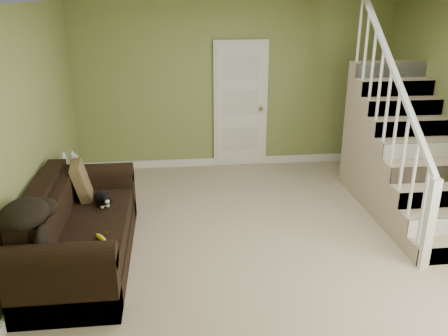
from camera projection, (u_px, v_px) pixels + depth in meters
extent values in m
cube|color=tan|center=(265.00, 246.00, 5.37)|extent=(5.00, 5.50, 0.01)
cube|color=white|center=(273.00, 3.00, 4.46)|extent=(5.00, 5.50, 0.01)
cube|color=olive|center=(234.00, 86.00, 7.48)|extent=(5.00, 0.04, 2.60)
cube|color=olive|center=(378.00, 293.00, 2.36)|extent=(5.00, 0.04, 2.60)
cube|color=olive|center=(19.00, 144.00, 4.66)|extent=(0.04, 5.50, 2.60)
cube|color=white|center=(234.00, 161.00, 7.88)|extent=(5.00, 0.04, 0.12)
cube|color=white|center=(39.00, 254.00, 5.10)|extent=(0.04, 5.50, 0.12)
cube|color=white|center=(240.00, 105.00, 7.56)|extent=(0.86, 0.05, 2.02)
cube|color=white|center=(241.00, 106.00, 7.54)|extent=(0.78, 0.04, 1.96)
sphere|color=olive|center=(261.00, 109.00, 7.55)|extent=(0.07, 0.07, 0.07)
cylinder|color=white|center=(424.00, 204.00, 4.87)|extent=(0.04, 0.04, 0.90)
cube|color=tan|center=(444.00, 229.00, 5.33)|extent=(1.00, 0.27, 0.40)
cylinder|color=white|center=(414.00, 177.00, 5.05)|extent=(0.04, 0.04, 0.90)
cube|color=tan|center=(432.00, 211.00, 5.54)|extent=(1.00, 0.27, 0.60)
cylinder|color=white|center=(404.00, 151.00, 5.23)|extent=(0.04, 0.04, 0.90)
cube|color=tan|center=(422.00, 194.00, 5.76)|extent=(1.00, 0.27, 0.80)
cylinder|color=white|center=(396.00, 127.00, 5.42)|extent=(0.04, 0.04, 0.90)
cube|color=tan|center=(413.00, 178.00, 5.98)|extent=(1.00, 0.27, 1.00)
cylinder|color=white|center=(388.00, 105.00, 5.60)|extent=(0.04, 0.04, 0.90)
cube|color=tan|center=(404.00, 163.00, 6.19)|extent=(1.00, 0.27, 1.20)
cylinder|color=white|center=(380.00, 84.00, 5.78)|extent=(0.04, 0.04, 0.90)
cube|color=tan|center=(395.00, 149.00, 6.41)|extent=(1.00, 0.27, 1.40)
cylinder|color=white|center=(373.00, 64.00, 5.96)|extent=(0.04, 0.04, 0.90)
cube|color=tan|center=(388.00, 137.00, 6.62)|extent=(1.00, 0.27, 1.60)
cylinder|color=white|center=(366.00, 45.00, 6.14)|extent=(0.04, 0.04, 0.90)
cube|color=tan|center=(381.00, 125.00, 6.84)|extent=(1.00, 0.27, 1.80)
cylinder|color=white|center=(360.00, 28.00, 6.32)|extent=(0.04, 0.04, 0.90)
cube|color=white|center=(429.00, 224.00, 4.78)|extent=(0.09, 0.09, 1.00)
cube|color=white|center=(392.00, 66.00, 5.44)|extent=(0.06, 2.46, 1.84)
cube|color=black|center=(85.00, 250.00, 5.03)|extent=(0.95, 2.20, 0.25)
cube|color=black|center=(92.00, 230.00, 4.96)|extent=(0.72, 1.66, 0.22)
cube|color=black|center=(64.00, 289.00, 4.06)|extent=(0.95, 0.25, 0.62)
cube|color=black|center=(96.00, 197.00, 5.88)|extent=(0.95, 0.25, 0.62)
cylinder|color=black|center=(59.00, 258.00, 3.95)|extent=(0.95, 0.25, 0.25)
cylinder|color=black|center=(94.00, 174.00, 5.77)|extent=(0.95, 0.25, 0.25)
cube|color=black|center=(43.00, 215.00, 4.84)|extent=(0.20, 1.70, 0.63)
cube|color=black|center=(57.00, 208.00, 4.83)|extent=(0.14, 1.64, 0.35)
cube|color=black|center=(75.00, 192.00, 6.09)|extent=(0.49, 0.49, 0.57)
cylinder|color=white|center=(65.00, 166.00, 5.90)|extent=(0.06, 0.06, 0.20)
cylinder|color=blue|center=(65.00, 166.00, 5.90)|extent=(0.07, 0.07, 0.05)
cylinder|color=white|center=(63.00, 157.00, 5.86)|extent=(0.03, 0.03, 0.03)
cylinder|color=white|center=(77.00, 164.00, 5.95)|extent=(0.06, 0.06, 0.20)
cylinder|color=blue|center=(77.00, 164.00, 5.95)|extent=(0.07, 0.07, 0.05)
cylinder|color=white|center=(76.00, 156.00, 5.91)|extent=(0.03, 0.03, 0.03)
cylinder|color=white|center=(73.00, 161.00, 6.05)|extent=(0.06, 0.06, 0.20)
cylinder|color=blue|center=(73.00, 161.00, 6.05)|extent=(0.07, 0.07, 0.05)
cylinder|color=white|center=(72.00, 153.00, 6.01)|extent=(0.03, 0.03, 0.03)
cylinder|color=white|center=(64.00, 162.00, 6.02)|extent=(0.06, 0.06, 0.20)
cylinder|color=blue|center=(64.00, 162.00, 6.02)|extent=(0.07, 0.07, 0.05)
cylinder|color=white|center=(63.00, 154.00, 5.98)|extent=(0.03, 0.03, 0.03)
ellipsoid|color=black|center=(102.00, 198.00, 5.27)|extent=(0.27, 0.33, 0.16)
ellipsoid|color=white|center=(101.00, 203.00, 5.21)|extent=(0.13, 0.15, 0.08)
sphere|color=black|center=(100.00, 199.00, 5.11)|extent=(0.14, 0.14, 0.11)
ellipsoid|color=white|center=(99.00, 202.00, 5.07)|extent=(0.07, 0.06, 0.05)
cone|color=black|center=(97.00, 194.00, 5.09)|extent=(0.05, 0.05, 0.05)
cone|color=black|center=(102.00, 194.00, 5.10)|extent=(0.05, 0.05, 0.05)
cylinder|color=black|center=(111.00, 199.00, 5.40)|extent=(0.16, 0.19, 0.03)
ellipsoid|color=yellow|center=(101.00, 238.00, 4.52)|extent=(0.15, 0.18, 0.05)
cube|color=#4A351D|center=(82.00, 181.00, 5.44)|extent=(0.26, 0.47, 0.46)
ellipsoid|color=black|center=(24.00, 214.00, 4.10)|extent=(0.42, 0.55, 0.22)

